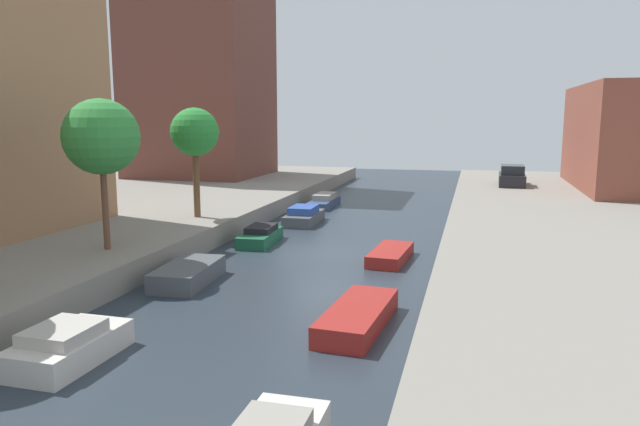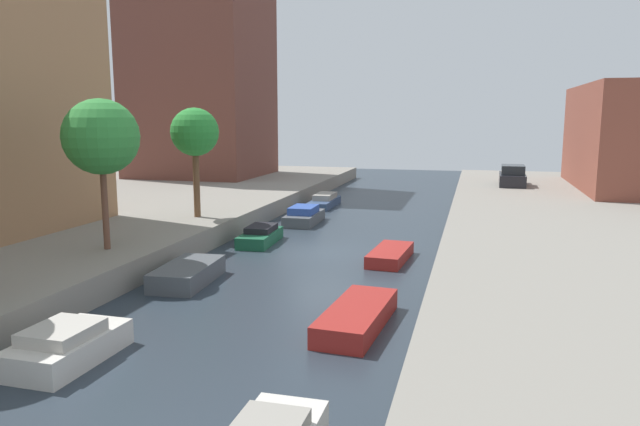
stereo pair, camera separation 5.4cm
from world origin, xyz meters
TOP-DOWN VIEW (x-y plane):
  - ground_plane at (0.00, 0.00)m, footprint 84.00×84.00m
  - quay_left at (-15.00, 0.00)m, footprint 20.00×64.00m
  - apartment_tower_far at (-16.00, 21.33)m, footprint 10.00×9.63m
  - street_tree_1 at (-6.95, -5.58)m, footprint 2.76×2.76m
  - street_tree_2 at (-6.95, 1.86)m, footprint 2.33×2.33m
  - parked_car at (8.79, 19.94)m, footprint 1.89×4.17m
  - moored_boat_left_1 at (-3.15, -12.84)m, footprint 1.69×3.06m
  - moored_boat_left_2 at (-3.56, -5.82)m, footprint 1.88×3.53m
  - moored_boat_left_3 at (-3.41, 1.15)m, footprint 1.55×3.41m
  - moored_boat_left_4 at (-2.90, 6.71)m, footprint 1.64×3.65m
  - moored_boat_left_5 at (-3.37, 13.11)m, footprint 1.37×4.30m
  - moored_boat_right_2 at (3.16, -8.68)m, footprint 1.76×4.22m
  - moored_boat_right_3 at (2.97, -0.67)m, footprint 1.58×3.58m

SIDE VIEW (x-z plane):
  - ground_plane at x=0.00m, z-range 0.00..0.00m
  - moored_boat_right_3 at x=2.97m, z-range 0.00..0.50m
  - moored_boat_right_2 at x=3.16m, z-range 0.00..0.60m
  - moored_boat_left_2 at x=-3.56m, z-range 0.00..0.68m
  - moored_boat_left_5 at x=-3.37m, z-range -0.07..0.77m
  - moored_boat_left_3 at x=-3.41m, z-range -0.06..0.77m
  - moored_boat_left_4 at x=-2.90m, z-range -0.08..0.90m
  - moored_boat_left_1 at x=-3.15m, z-range -0.07..0.89m
  - quay_left at x=-15.00m, z-range 0.00..1.00m
  - parked_car at x=8.79m, z-range 0.88..2.35m
  - street_tree_2 at x=-6.95m, z-range 2.43..7.74m
  - street_tree_1 at x=-6.95m, z-range 2.37..7.91m
  - apartment_tower_far at x=-16.00m, z-range 1.00..20.10m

